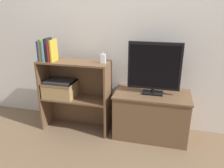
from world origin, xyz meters
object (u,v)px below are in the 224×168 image
(book_charcoal, at_px, (49,50))
(book_skyblue, at_px, (46,51))
(book_mustard, at_px, (54,51))
(storage_basket_left, at_px, (60,88))
(laptop, at_px, (60,81))
(tv, at_px, (154,67))
(book_olive, at_px, (43,50))
(tv_stand, at_px, (151,114))
(baby_monitor, at_px, (103,59))
(book_crimson, at_px, (51,52))
(book_navy, at_px, (41,51))

(book_charcoal, bearing_deg, book_skyblue, 180.00)
(book_mustard, bearing_deg, book_charcoal, 180.00)
(storage_basket_left, distance_m, laptop, 0.09)
(tv, bearing_deg, book_olive, -174.59)
(tv_stand, distance_m, laptop, 1.12)
(tv_stand, bearing_deg, baby_monitor, -172.92)
(book_olive, bearing_deg, book_mustard, 0.00)
(book_mustard, bearing_deg, storage_basket_left, 58.27)
(tv, relative_size, book_mustard, 2.37)
(tv_stand, height_order, book_crimson, book_crimson)
(storage_basket_left, bearing_deg, book_skyblue, -163.08)
(baby_monitor, bearing_deg, book_navy, -175.97)
(tv, bearing_deg, book_crimson, -174.11)
(baby_monitor, bearing_deg, tv, 6.91)
(tv_stand, distance_m, book_mustard, 1.30)
(tv, height_order, storage_basket_left, tv)
(book_skyblue, xyz_separation_m, laptop, (0.11, 0.03, -0.36))
(book_olive, height_order, laptop, book_olive)
(tv_stand, relative_size, book_skyblue, 3.62)
(tv, xyz_separation_m, laptop, (-1.07, -0.08, -0.21))
(book_skyblue, xyz_separation_m, book_charcoal, (0.03, 0.00, 0.01))
(book_navy, bearing_deg, book_crimson, 0.00)
(book_charcoal, bearing_deg, book_crimson, 0.00)
(baby_monitor, bearing_deg, laptop, -178.37)
(laptop, bearing_deg, storage_basket_left, 90.00)
(tv, distance_m, book_charcoal, 1.16)
(book_crimson, xyz_separation_m, laptop, (0.05, 0.03, -0.35))
(book_charcoal, bearing_deg, laptop, 22.91)
(book_skyblue, bearing_deg, book_crimson, 0.00)
(book_mustard, xyz_separation_m, storage_basket_left, (0.02, 0.03, -0.45))
(book_charcoal, xyz_separation_m, storage_basket_left, (0.08, 0.03, -0.46))
(book_charcoal, distance_m, book_crimson, 0.04)
(tv_stand, height_order, book_navy, book_navy)
(book_charcoal, height_order, book_mustard, book_charcoal)
(tv_stand, relative_size, book_crimson, 3.91)
(book_charcoal, bearing_deg, baby_monitor, 4.66)
(book_skyblue, distance_m, baby_monitor, 0.65)
(book_crimson, bearing_deg, book_charcoal, 180.00)
(book_crimson, height_order, book_mustard, book_mustard)
(baby_monitor, bearing_deg, book_olive, -175.79)
(tv_stand, distance_m, tv, 0.55)
(laptop, bearing_deg, book_navy, -168.94)
(book_olive, distance_m, laptop, 0.40)
(tv_stand, xyz_separation_m, book_mustard, (-1.09, -0.12, 0.70))
(book_crimson, distance_m, laptop, 0.35)
(tv, xyz_separation_m, baby_monitor, (-0.54, -0.07, 0.08))
(book_mustard, relative_size, storage_basket_left, 0.65)
(book_olive, bearing_deg, book_charcoal, 0.00)
(book_navy, bearing_deg, book_skyblue, 0.00)
(tv_stand, bearing_deg, book_skyblue, -174.36)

